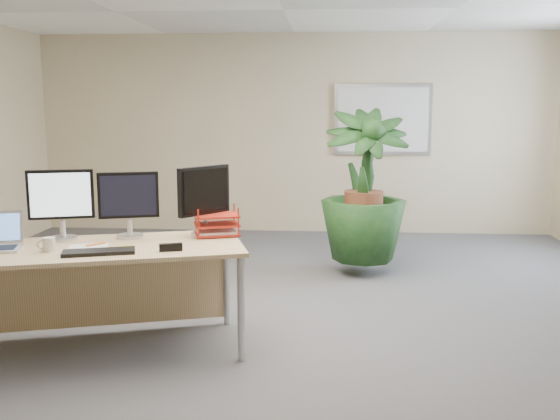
# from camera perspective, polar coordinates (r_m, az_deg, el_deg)

# --- Properties ---
(floor) EXTENTS (8.00, 8.00, 0.00)m
(floor) POSITION_cam_1_polar(r_m,az_deg,el_deg) (4.90, -1.39, -11.26)
(floor) COLOR #494A4E
(floor) RESTS_ON ground
(back_wall) EXTENTS (7.00, 0.04, 2.70)m
(back_wall) POSITION_cam_1_polar(r_m,az_deg,el_deg) (8.58, 1.25, 6.94)
(back_wall) COLOR #C3B18A
(back_wall) RESTS_ON floor
(whiteboard) EXTENTS (1.30, 0.04, 0.95)m
(whiteboard) POSITION_cam_1_polar(r_m,az_deg,el_deg) (8.56, 9.37, 8.15)
(whiteboard) COLOR silver
(whiteboard) RESTS_ON back_wall
(desk) EXTENTS (2.17, 1.39, 0.77)m
(desk) POSITION_cam_1_polar(r_m,az_deg,el_deg) (4.67, -16.22, -4.90)
(desk) COLOR tan
(desk) RESTS_ON floor
(floor_plant) EXTENTS (0.95, 0.95, 1.50)m
(floor_plant) POSITION_cam_1_polar(r_m,az_deg,el_deg) (6.48, 7.65, 0.67)
(floor_plant) COLOR #133516
(floor_plant) RESTS_ON floor
(monitor_left) EXTENTS (0.45, 0.21, 0.51)m
(monitor_left) POSITION_cam_1_polar(r_m,az_deg,el_deg) (4.78, -19.38, 0.87)
(monitor_left) COLOR #BBBAC0
(monitor_left) RESTS_ON desk
(monitor_right) EXTENTS (0.43, 0.20, 0.49)m
(monitor_right) POSITION_cam_1_polar(r_m,az_deg,el_deg) (4.73, -13.67, 0.87)
(monitor_right) COLOR #BBBAC0
(monitor_right) RESTS_ON desk
(monitor_dark) EXTENTS (0.33, 0.39, 0.52)m
(monitor_dark) POSITION_cam_1_polar(r_m,az_deg,el_deg) (4.71, -6.94, 1.29)
(monitor_dark) COLOR #BBBAC0
(monitor_dark) RESTS_ON desk
(keyboard) EXTENTS (0.49, 0.28, 0.03)m
(keyboard) POSITION_cam_1_polar(r_m,az_deg,el_deg) (4.31, -16.23, -3.70)
(keyboard) COLOR black
(keyboard) RESTS_ON desk
(coffee_mug) EXTENTS (0.12, 0.08, 0.09)m
(coffee_mug) POSITION_cam_1_polar(r_m,az_deg,el_deg) (4.48, -20.41, -2.96)
(coffee_mug) COLOR silver
(coffee_mug) RESTS_ON desk
(spiral_notebook) EXTENTS (0.31, 0.26, 0.01)m
(spiral_notebook) POSITION_cam_1_polar(r_m,az_deg,el_deg) (4.50, -17.11, -3.28)
(spiral_notebook) COLOR white
(spiral_notebook) RESTS_ON desk
(orange_pen) EXTENTS (0.11, 0.12, 0.01)m
(orange_pen) POSITION_cam_1_polar(r_m,az_deg,el_deg) (4.53, -16.47, -3.01)
(orange_pen) COLOR orange
(orange_pen) RESTS_ON spiral_notebook
(yellow_highlighter) EXTENTS (0.12, 0.05, 0.02)m
(yellow_highlighter) POSITION_cam_1_polar(r_m,az_deg,el_deg) (4.44, -13.91, -3.27)
(yellow_highlighter) COLOR yellow
(yellow_highlighter) RESTS_ON desk
(letter_tray) EXTENTS (0.38, 0.33, 0.15)m
(letter_tray) POSITION_cam_1_polar(r_m,az_deg,el_deg) (4.73, -5.80, -1.49)
(letter_tray) COLOR #AC2215
(letter_tray) RESTS_ON desk
(stapler) EXTENTS (0.16, 0.08, 0.05)m
(stapler) POSITION_cam_1_polar(r_m,az_deg,el_deg) (4.28, -9.95, -3.37)
(stapler) COLOR black
(stapler) RESTS_ON desk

